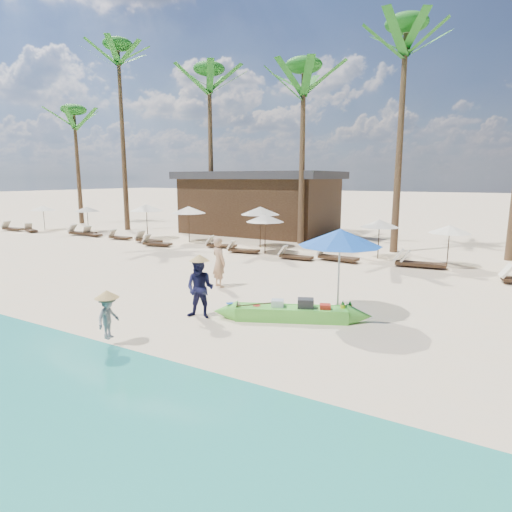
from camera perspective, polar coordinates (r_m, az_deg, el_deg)
The scene contains 34 objects.
ground at distance 12.06m, azimuth -7.44°, elevation -8.44°, with size 240.00×240.00×0.00m, color beige.
wet_sand_strip at distance 8.95m, azimuth -28.10°, elevation -16.53°, with size 240.00×4.50×0.01m, color tan.
green_canoe at distance 11.93m, azimuth 4.74°, elevation -7.55°, with size 4.59×2.27×0.62m.
tourist at distance 15.35m, azimuth -4.96°, elevation -0.85°, with size 0.65×0.43×1.79m, color tan.
vendor_green at distance 12.02m, azimuth -7.47°, elevation -4.31°, with size 0.82×0.64×1.69m, color #16173D.
vendor_yellow at distance 10.58m, azimuth -19.11°, elevation -7.68°, with size 0.67×0.38×1.04m, color gray.
blue_umbrella at distance 12.04m, azimuth 11.15°, elevation 2.46°, with size 2.32×2.32×2.50m.
resort_parasol_0 at distance 35.80m, azimuth -26.53°, elevation 5.75°, with size 1.79×1.79×1.85m.
lounger_0_left at distance 36.61m, azimuth -29.71°, elevation 3.27°, with size 1.96×0.83×0.65m.
lounger_0_right at distance 35.15m, azimuth -27.84°, elevation 3.15°, with size 1.73×1.02×0.56m.
resort_parasol_1 at distance 33.30m, azimuth -21.61°, elevation 5.84°, with size 1.79×1.79×1.84m.
lounger_1_left at distance 31.66m, azimuth -22.29°, elevation 2.97°, with size 2.04×1.10×0.66m.
lounger_1_right at distance 30.90m, azimuth -21.06°, elevation 2.84°, with size 1.78×0.83×0.58m.
resort_parasol_2 at distance 28.29m, azimuth -14.42°, elevation 6.27°, with size 2.17×2.17×2.23m.
lounger_2_left at distance 28.67m, azimuth -17.78°, elevation 2.48°, with size 1.67×0.63×0.55m.
resort_parasol_3 at distance 26.32m, azimuth -9.00°, elevation 6.10°, with size 2.12×2.12×2.19m.
lounger_3_left at distance 26.59m, azimuth -14.30°, elevation 2.13°, with size 1.91×0.72×0.64m.
lounger_3_right at distance 25.25m, azimuth -13.25°, elevation 1.72°, with size 1.81×0.86×0.59m.
resort_parasol_4 at distance 24.03m, azimuth 0.57°, elevation 6.06°, with size 2.23×2.23×2.29m.
lounger_4_left at distance 24.08m, azimuth -4.89°, elevation 1.55°, with size 1.81×0.91×0.59m.
lounger_4_right at distance 22.38m, azimuth -1.91°, elevation 0.90°, with size 1.76×0.75×0.58m.
resort_parasol_5 at distance 22.00m, azimuth 1.22°, elevation 5.07°, with size 1.98×1.98×2.04m.
lounger_5_left at distance 20.66m, azimuth 5.08°, elevation 0.06°, with size 1.72×0.61×0.58m.
resort_parasol_6 at distance 21.43m, azimuth 16.14°, elevation 4.20°, with size 1.85×1.85×1.91m.
lounger_6_left at distance 20.53m, azimuth 10.56°, elevation -0.04°, with size 2.04×0.82×0.67m.
lounger_6_right at distance 20.02m, azimuth 20.38°, elevation -0.78°, with size 2.06×0.84×0.68m.
resort_parasol_7 at distance 20.52m, azimuth 24.42°, elevation 3.28°, with size 1.80×1.80×1.85m.
lounger_7_left at distance 20.02m, azimuth 21.10°, elevation -0.86°, with size 1.94×0.82×0.64m.
palm_0 at distance 40.23m, azimuth -23.01°, elevation 15.62°, with size 2.08×2.08×9.90m.
palm_1 at distance 34.44m, azimuth -17.74°, elevation 21.54°, with size 2.08×2.08×13.60m.
palm_2 at distance 30.23m, azimuth -6.21°, elevation 20.42°, with size 2.08×2.08×11.33m.
palm_3 at distance 25.93m, azimuth 6.33°, elevation 20.76°, with size 2.08×2.08×10.52m.
palm_4 at distance 24.20m, azimuth 19.18°, elevation 23.15°, with size 2.08×2.08×11.70m.
pavilion_west at distance 30.52m, azimuth 0.50°, elevation 7.21°, with size 10.80×6.60×4.30m.
Camera 1 is at (6.99, -9.04, 3.87)m, focal length 30.00 mm.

